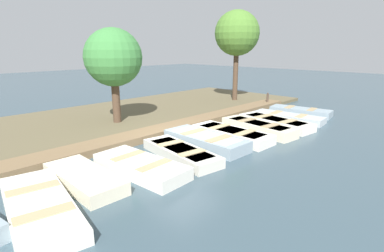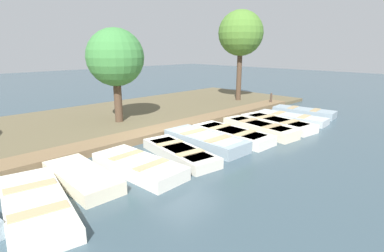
# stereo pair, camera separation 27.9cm
# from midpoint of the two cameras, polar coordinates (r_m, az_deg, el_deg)

# --- Properties ---
(ground_plane) EXTENTS (80.00, 80.00, 0.00)m
(ground_plane) POSITION_cam_midpoint_polar(r_m,az_deg,el_deg) (11.36, -1.22, -3.23)
(ground_plane) COLOR #384C56
(shore_bank) EXTENTS (8.00, 24.00, 0.18)m
(shore_bank) POSITION_cam_midpoint_polar(r_m,az_deg,el_deg) (15.23, -14.28, 1.33)
(shore_bank) COLOR brown
(shore_bank) RESTS_ON ground_plane
(dock_walkway) EXTENTS (1.07, 19.17, 0.28)m
(dock_walkway) POSITION_cam_midpoint_polar(r_m,az_deg,el_deg) (12.40, -5.98, -1.07)
(dock_walkway) COLOR brown
(dock_walkway) RESTS_ON ground_plane
(rowboat_1) EXTENTS (3.70, 1.83, 0.35)m
(rowboat_1) POSITION_cam_midpoint_polar(r_m,az_deg,el_deg) (7.54, -26.73, -13.23)
(rowboat_1) COLOR silver
(rowboat_1) RESTS_ON ground_plane
(rowboat_2) EXTENTS (2.78, 1.11, 0.38)m
(rowboat_2) POSITION_cam_midpoint_polar(r_m,az_deg,el_deg) (8.51, -19.40, -9.10)
(rowboat_2) COLOR beige
(rowboat_2) RESTS_ON ground_plane
(rowboat_3) EXTENTS (3.07, 1.38, 0.39)m
(rowboat_3) POSITION_cam_midpoint_polar(r_m,az_deg,el_deg) (8.84, -9.26, -7.45)
(rowboat_3) COLOR silver
(rowboat_3) RESTS_ON ground_plane
(rowboat_4) EXTENTS (3.27, 1.48, 0.35)m
(rowboat_4) POSITION_cam_midpoint_polar(r_m,az_deg,el_deg) (9.85, -1.57, -5.02)
(rowboat_4) COLOR beige
(rowboat_4) RESTS_ON ground_plane
(rowboat_5) EXTENTS (3.30, 1.33, 0.44)m
(rowboat_5) POSITION_cam_midpoint_polar(r_m,az_deg,el_deg) (10.96, 3.29, -2.73)
(rowboat_5) COLOR #8C9EA8
(rowboat_5) RESTS_ON ground_plane
(rowboat_6) EXTENTS (3.34, 1.26, 0.40)m
(rowboat_6) POSITION_cam_midpoint_polar(r_m,az_deg,el_deg) (11.89, 8.29, -1.56)
(rowboat_6) COLOR silver
(rowboat_6) RESTS_ON ground_plane
(rowboat_7) EXTENTS (3.43, 1.41, 0.44)m
(rowboat_7) POSITION_cam_midpoint_polar(r_m,az_deg,el_deg) (12.98, 13.26, -0.32)
(rowboat_7) COLOR beige
(rowboat_7) RESTS_ON ground_plane
(rowboat_8) EXTENTS (3.58, 1.55, 0.38)m
(rowboat_8) POSITION_cam_midpoint_polar(r_m,az_deg,el_deg) (14.16, 16.44, 0.59)
(rowboat_8) COLOR silver
(rowboat_8) RESTS_ON ground_plane
(rowboat_9) EXTENTS (3.43, 1.26, 0.34)m
(rowboat_9) POSITION_cam_midpoint_polar(r_m,az_deg,el_deg) (15.50, 18.79, 1.51)
(rowboat_9) COLOR #B2BCC1
(rowboat_9) RESTS_ON ground_plane
(rowboat_10) EXTENTS (3.18, 1.40, 0.38)m
(rowboat_10) POSITION_cam_midpoint_polar(r_m,az_deg,el_deg) (17.01, 20.95, 2.53)
(rowboat_10) COLOR #8C9EA8
(rowboat_10) RESTS_ON ground_plane
(mooring_post_far) EXTENTS (0.13, 0.13, 0.85)m
(mooring_post_far) POSITION_cam_midpoint_polar(r_m,az_deg,el_deg) (18.86, 15.23, 4.85)
(mooring_post_far) COLOR #47382D
(mooring_post_far) RESTS_ON ground_plane
(park_tree_left) EXTENTS (2.53, 2.53, 4.35)m
(park_tree_left) POSITION_cam_midpoint_polar(r_m,az_deg,el_deg) (13.87, -13.82, 12.46)
(park_tree_left) COLOR #4C3828
(park_tree_left) RESTS_ON ground_plane
(park_tree_center) EXTENTS (2.78, 2.78, 5.75)m
(park_tree_center) POSITION_cam_midpoint_polar(r_m,az_deg,el_deg) (19.61, 9.68, 16.94)
(park_tree_center) COLOR #4C3828
(park_tree_center) RESTS_ON ground_plane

